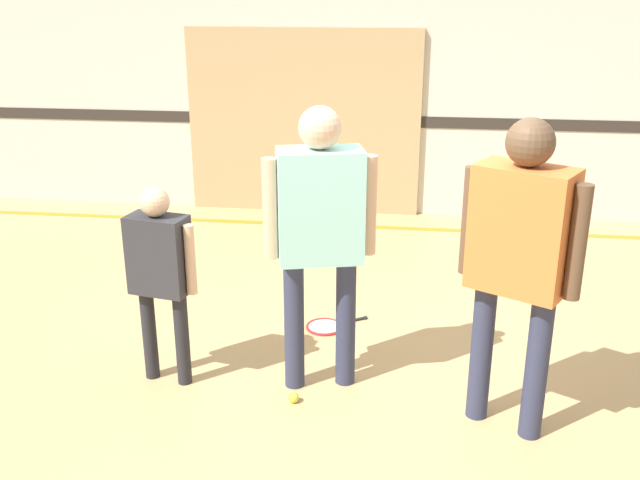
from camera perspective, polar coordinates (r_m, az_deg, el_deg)
ground_plane at (r=4.77m, az=3.01°, el=-10.66°), size 16.00×16.00×0.00m
wall_back at (r=7.72m, az=5.29°, el=13.66°), size 16.00×0.07×3.20m
wall_panel at (r=7.82m, az=-1.34°, el=9.37°), size 2.53×0.05×1.99m
floor_stripe at (r=7.51m, az=4.74°, el=1.03°), size 14.40×0.10×0.01m
person_instructor at (r=4.20m, az=0.00°, el=1.56°), size 0.66×0.39×1.78m
person_student_left at (r=4.46m, az=-12.70°, el=-1.96°), size 0.48×0.26×1.29m
person_student_right at (r=3.92m, az=15.69°, el=-0.48°), size 0.60×0.49×1.79m
racket_spare_on_floor at (r=5.35m, az=0.56°, el=-6.90°), size 0.50×0.40×0.03m
tennis_ball_near_instructor at (r=4.46m, az=-2.13°, el=-12.48°), size 0.07×0.07×0.07m
tennis_ball_by_spare_racket at (r=5.49m, az=-2.27°, el=-5.92°), size 0.07×0.07×0.07m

